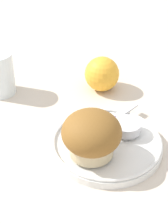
# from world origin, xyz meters

# --- Properties ---
(ground_plane) EXTENTS (3.00, 3.00, 0.00)m
(ground_plane) POSITION_xyz_m (0.00, 0.00, 0.00)
(ground_plane) COLOR beige
(plate) EXTENTS (0.20, 0.20, 0.02)m
(plate) POSITION_xyz_m (0.01, -0.01, 0.01)
(plate) COLOR white
(plate) RESTS_ON ground_plane
(muffin) EXTENTS (0.10, 0.10, 0.08)m
(muffin) POSITION_xyz_m (-0.03, -0.03, 0.06)
(muffin) COLOR beige
(muffin) RESTS_ON plate
(cream_ramekin) EXTENTS (0.05, 0.05, 0.02)m
(cream_ramekin) POSITION_xyz_m (0.05, 0.01, 0.03)
(cream_ramekin) COLOR silver
(cream_ramekin) RESTS_ON plate
(berry_pair) EXTENTS (0.03, 0.01, 0.01)m
(berry_pair) POSITION_xyz_m (0.03, 0.04, 0.03)
(berry_pair) COLOR #4C194C
(berry_pair) RESTS_ON plate
(butter_knife) EXTENTS (0.16, 0.11, 0.00)m
(butter_knife) POSITION_xyz_m (0.02, 0.04, 0.02)
(butter_knife) COLOR silver
(butter_knife) RESTS_ON plate
(orange_fruit) EXTENTS (0.08, 0.08, 0.08)m
(orange_fruit) POSITION_xyz_m (0.06, 0.19, 0.04)
(orange_fruit) COLOR #F4A82D
(orange_fruit) RESTS_ON ground_plane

